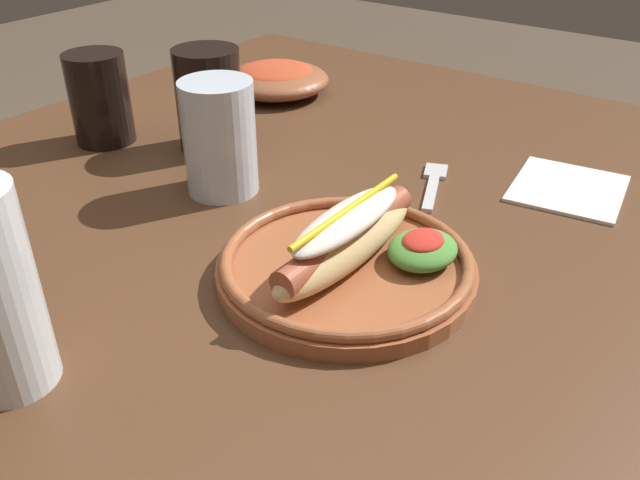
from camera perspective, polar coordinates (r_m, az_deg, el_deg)
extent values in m
cube|color=#51331E|center=(0.73, -4.68, 0.80)|extent=(1.20, 0.98, 0.04)
cylinder|color=#51331E|center=(1.48, -3.25, 1.22)|extent=(0.06, 0.06, 0.70)
cylinder|color=#9E5633|center=(0.62, 2.24, -2.58)|extent=(0.24, 0.24, 0.02)
torus|color=#9E5633|center=(0.61, 2.27, -1.66)|extent=(0.23, 0.23, 0.01)
ellipsoid|color=tan|center=(0.61, 2.30, -0.39)|extent=(0.20, 0.05, 0.04)
cylinder|color=#9E4C33|center=(0.60, 2.31, 0.25)|extent=(0.19, 0.03, 0.03)
ellipsoid|color=silver|center=(0.59, 2.35, 1.75)|extent=(0.15, 0.04, 0.02)
cylinder|color=yellow|center=(0.59, 2.37, 2.60)|extent=(0.16, 0.01, 0.01)
ellipsoid|color=#4C8C38|center=(0.62, 8.91, -0.67)|extent=(0.07, 0.06, 0.02)
ellipsoid|color=red|center=(0.62, 8.99, 0.12)|extent=(0.04, 0.04, 0.01)
cube|color=silver|center=(0.78, 9.43, 3.94)|extent=(0.08, 0.04, 0.00)
cube|color=silver|center=(0.83, 9.85, 5.78)|extent=(0.04, 0.04, 0.00)
cylinder|color=black|center=(0.88, -9.44, 11.74)|extent=(0.08, 0.08, 0.13)
cylinder|color=silver|center=(0.76, -8.57, 8.62)|extent=(0.08, 0.08, 0.13)
cylinder|color=black|center=(0.93, -18.27, 11.40)|extent=(0.08, 0.08, 0.12)
ellipsoid|color=brown|center=(1.08, -3.77, 13.47)|extent=(0.17, 0.17, 0.04)
ellipsoid|color=#B74223|center=(1.08, -3.80, 14.17)|extent=(0.12, 0.12, 0.02)
cube|color=white|center=(0.83, 20.40, 4.15)|extent=(0.14, 0.14, 0.00)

